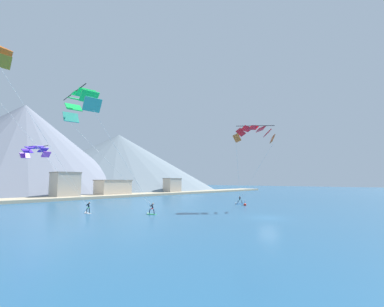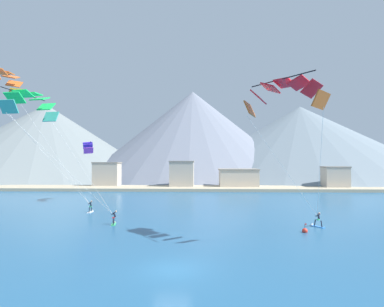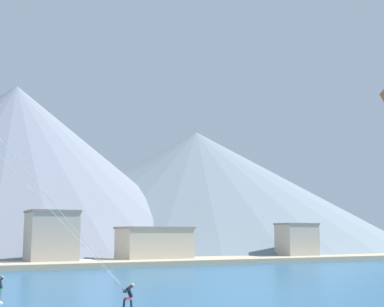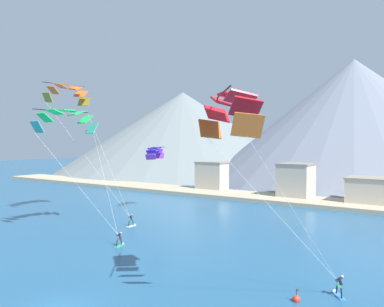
{
  "view_description": "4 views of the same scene",
  "coord_description": "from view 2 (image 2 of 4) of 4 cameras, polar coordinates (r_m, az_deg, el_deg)",
  "views": [
    {
      "loc": [
        -31.78,
        -15.49,
        4.76
      ],
      "look_at": [
        -1.6,
        11.87,
        9.11
      ],
      "focal_mm": 24.0,
      "sensor_mm": 36.0,
      "label": 1
    },
    {
      "loc": [
        2.0,
        -20.22,
        7.4
      ],
      "look_at": [
        0.83,
        14.98,
        8.14
      ],
      "focal_mm": 28.0,
      "sensor_mm": 36.0,
      "label": 2
    },
    {
      "loc": [
        -18.14,
        -14.09,
        4.32
      ],
      "look_at": [
        -2.53,
        17.16,
        9.47
      ],
      "focal_mm": 50.0,
      "sensor_mm": 36.0,
      "label": 3
    },
    {
      "loc": [
        21.11,
        -15.09,
        11.34
      ],
      "look_at": [
        -1.51,
        18.13,
        10.09
      ],
      "focal_mm": 35.0,
      "sensor_mm": 36.0,
      "label": 4
    }
  ],
  "objects": [
    {
      "name": "parafoil_kite_near_lead",
      "position": [
        41.14,
        -28.21,
        8.55
      ],
      "size": [
        11.56,
        8.58,
        14.09
      ],
      "color": "teal"
    },
    {
      "name": "parafoil_kite_near_trail",
      "position": [
        51.11,
        -32.19,
        11.87
      ],
      "size": [
        13.52,
        7.76,
        18.78
      ],
      "color": "olive"
    },
    {
      "name": "mountain_peak_west_ridge",
      "position": [
        124.61,
        0.14,
        3.63
      ],
      "size": [
        88.39,
        88.39,
        35.84
      ],
      "color": "slate",
      "rests_on": "ground"
    },
    {
      "name": "shoreline_strip",
      "position": [
        74.28,
        0.36,
        -6.65
      ],
      "size": [
        180.0,
        10.0,
        0.7
      ],
      "primitive_type": "cube",
      "color": "tan",
      "rests_on": "ground"
    },
    {
      "name": "parafoil_kite_distant_high_outer",
      "position": [
        55.79,
        -19.21,
        1.32
      ],
      "size": [
        3.44,
        5.58,
        2.06
      ],
      "color": "purple"
    },
    {
      "name": "race_marker_buoy",
      "position": [
        33.51,
        20.7,
        -13.61
      ],
      "size": [
        0.56,
        0.56,
        1.02
      ],
      "color": "red",
      "rests_on": "ground"
    },
    {
      "name": "shore_building_quay_west",
      "position": [
        81.9,
        -15.88,
        -3.96
      ],
      "size": [
        6.82,
        4.47,
        6.79
      ],
      "color": "#B7AD9E",
      "rests_on": "ground"
    },
    {
      "name": "mountain_peak_central_summit",
      "position": [
        138.81,
        -26.04,
        2.14
      ],
      "size": [
        94.95,
        94.95,
        30.4
      ],
      "color": "slate",
      "rests_on": "ground"
    },
    {
      "name": "kitesurfer_near_lead",
      "position": [
        36.29,
        -14.62,
        -12.17
      ],
      "size": [
        0.73,
        1.78,
        1.67
      ],
      "color": "#33B266",
      "rests_on": "ground"
    },
    {
      "name": "ground_plane",
      "position": [
        21.62,
        -3.77,
        -21.21
      ],
      "size": [
        400.0,
        400.0,
        0.0
      ],
      "primitive_type": "plane",
      "color": "#23567F"
    },
    {
      "name": "shore_building_quay_east",
      "position": [
        82.4,
        25.62,
        -4.22
      ],
      "size": [
        6.02,
        4.28,
        5.76
      ],
      "color": "#B7AD9E",
      "rests_on": "ground"
    },
    {
      "name": "parafoil_kite_mid_center",
      "position": [
        28.53,
        17.05,
        10.95
      ],
      "size": [
        8.77,
        9.67,
        13.33
      ],
      "color": "#C7591E"
    },
    {
      "name": "kitesurfer_mid_center",
      "position": [
        36.71,
        22.62,
        -12.0
      ],
      "size": [
        1.35,
        1.64,
        1.67
      ],
      "color": "#337FDB",
      "rests_on": "ground"
    },
    {
      "name": "kitesurfer_near_trail",
      "position": [
        45.28,
        -18.67,
        -9.9
      ],
      "size": [
        0.56,
        1.74,
        1.74
      ],
      "color": "white",
      "rests_on": "ground"
    },
    {
      "name": "mountain_peak_east_shoulder",
      "position": [
        132.67,
        19.89,
        2.07
      ],
      "size": [
        104.33,
        104.33,
        29.64
      ],
      "color": "slate",
      "rests_on": "ground"
    },
    {
      "name": "shore_building_harbour_front",
      "position": [
        77.83,
        8.81,
        -4.76
      ],
      "size": [
        9.98,
        6.72,
        5.09
      ],
      "color": "beige",
      "rests_on": "ground"
    },
    {
      "name": "shore_building_promenade_mid",
      "position": [
        77.33,
        -1.92,
        -4.03
      ],
      "size": [
        6.26,
        6.39,
        7.15
      ],
      "color": "#B7AD9E",
      "rests_on": "ground"
    }
  ]
}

